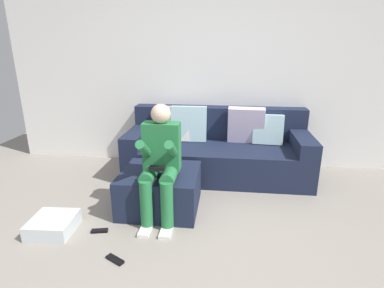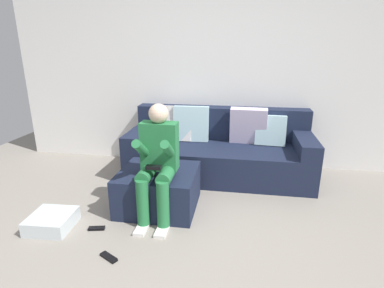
{
  "view_description": "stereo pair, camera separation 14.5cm",
  "coord_description": "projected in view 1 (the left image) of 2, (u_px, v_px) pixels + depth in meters",
  "views": [
    {
      "loc": [
        0.3,
        -1.86,
        1.59
      ],
      "look_at": [
        -0.08,
        1.35,
        0.55
      ],
      "focal_mm": 28.68,
      "sensor_mm": 36.0,
      "label": 1
    },
    {
      "loc": [
        0.44,
        -1.84,
        1.59
      ],
      "look_at": [
        -0.08,
        1.35,
        0.55
      ],
      "focal_mm": 28.68,
      "sensor_mm": 36.0,
      "label": 2
    }
  ],
  "objects": [
    {
      "name": "ground_plane",
      "position": [
        181.0,
        270.0,
        2.28
      ],
      "size": [
        7.03,
        7.03,
        0.0
      ],
      "primitive_type": "plane",
      "color": "gray"
    },
    {
      "name": "couch_sectional",
      "position": [
        218.0,
        149.0,
        3.94
      ],
      "size": [
        2.25,
        0.92,
        0.86
      ],
      "color": "#192138",
      "rests_on": "ground_plane"
    },
    {
      "name": "remote_by_storage_bin",
      "position": [
        100.0,
        231.0,
        2.75
      ],
      "size": [
        0.15,
        0.08,
        0.02
      ],
      "primitive_type": "cube",
      "rotation": [
        0.0,
        0.0,
        0.22
      ],
      "color": "black",
      "rests_on": "ground_plane"
    },
    {
      "name": "person_seated",
      "position": [
        160.0,
        161.0,
        2.81
      ],
      "size": [
        0.34,
        0.55,
        1.1
      ],
      "color": "#26723F",
      "rests_on": "ground_plane"
    },
    {
      "name": "ottoman",
      "position": [
        160.0,
        190.0,
        3.11
      ],
      "size": [
        0.77,
        0.7,
        0.4
      ],
      "primitive_type": "cube",
      "color": "#192138",
      "rests_on": "ground_plane"
    },
    {
      "name": "wall_back",
      "position": [
        206.0,
        61.0,
        4.04
      ],
      "size": [
        5.4,
        0.1,
        2.79
      ],
      "primitive_type": "cube",
      "color": "white",
      "rests_on": "ground_plane"
    },
    {
      "name": "storage_bin",
      "position": [
        53.0,
        225.0,
        2.74
      ],
      "size": [
        0.39,
        0.4,
        0.13
      ],
      "primitive_type": "cube",
      "rotation": [
        0.0,
        0.0,
        0.06
      ],
      "color": "silver",
      "rests_on": "ground_plane"
    },
    {
      "name": "remote_near_ottoman",
      "position": [
        115.0,
        260.0,
        2.38
      ],
      "size": [
        0.17,
        0.12,
        0.02
      ],
      "primitive_type": "cube",
      "rotation": [
        0.0,
        0.0,
        -0.51
      ],
      "color": "black",
      "rests_on": "ground_plane"
    }
  ]
}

